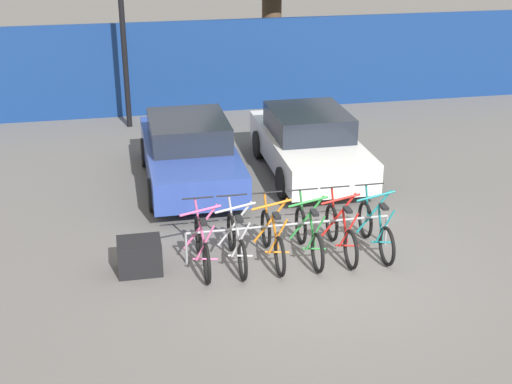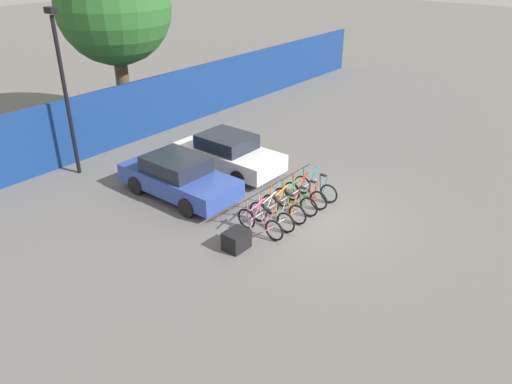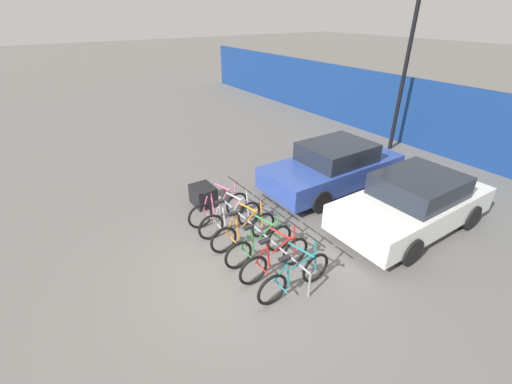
{
  "view_description": "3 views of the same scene",
  "coord_description": "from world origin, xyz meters",
  "px_view_note": "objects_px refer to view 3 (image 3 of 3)",
  "views": [
    {
      "loc": [
        -3.09,
        -9.78,
        5.68
      ],
      "look_at": [
        -0.87,
        1.11,
        1.0
      ],
      "focal_mm": 50.0,
      "sensor_mm": 36.0,
      "label": 1
    },
    {
      "loc": [
        -11.76,
        -7.35,
        7.89
      ],
      "look_at": [
        -1.63,
        0.89,
        1.19
      ],
      "focal_mm": 35.0,
      "sensor_mm": 36.0,
      "label": 2
    },
    {
      "loc": [
        4.76,
        -2.8,
        4.82
      ],
      "look_at": [
        -1.41,
        1.32,
        0.82
      ],
      "focal_mm": 24.0,
      "sensor_mm": 36.0,
      "label": 3
    }
  ],
  "objects_px": {
    "bike_rack": "(257,231)",
    "bicycle_red": "(275,259)",
    "bicycle_orange": "(244,231)",
    "car_blue": "(333,167)",
    "lamp_post": "(407,59)",
    "bicycle_green": "(259,245)",
    "car_white": "(413,203)",
    "bicycle_silver": "(231,219)",
    "bicycle_pink": "(219,208)",
    "cargo_crate": "(203,195)",
    "bicycle_teal": "(295,276)"
  },
  "relations": [
    {
      "from": "bicycle_silver",
      "to": "car_blue",
      "type": "relative_size",
      "value": 0.4
    },
    {
      "from": "bicycle_silver",
      "to": "bicycle_teal",
      "type": "xyz_separation_m",
      "value": [
        2.41,
        0.0,
        0.0
      ]
    },
    {
      "from": "bicycle_pink",
      "to": "bicycle_green",
      "type": "bearing_deg",
      "value": 1.38
    },
    {
      "from": "bicycle_red",
      "to": "bicycle_teal",
      "type": "relative_size",
      "value": 1.0
    },
    {
      "from": "car_white",
      "to": "bike_rack",
      "type": "bearing_deg",
      "value": -110.27
    },
    {
      "from": "bicycle_pink",
      "to": "car_blue",
      "type": "distance_m",
      "value": 3.72
    },
    {
      "from": "bicycle_silver",
      "to": "bicycle_red",
      "type": "distance_m",
      "value": 1.79
    },
    {
      "from": "bicycle_silver",
      "to": "bicycle_teal",
      "type": "relative_size",
      "value": 1.0
    },
    {
      "from": "bike_rack",
      "to": "bicycle_red",
      "type": "distance_m",
      "value": 0.89
    },
    {
      "from": "bicycle_teal",
      "to": "bicycle_green",
      "type": "bearing_deg",
      "value": -177.27
    },
    {
      "from": "bicycle_teal",
      "to": "bicycle_silver",
      "type": "bearing_deg",
      "value": -177.27
    },
    {
      "from": "bike_rack",
      "to": "bicycle_green",
      "type": "xyz_separation_m",
      "value": [
        0.31,
        -0.15,
        -0.11
      ]
    },
    {
      "from": "bicycle_pink",
      "to": "bicycle_silver",
      "type": "bearing_deg",
      "value": 1.38
    },
    {
      "from": "car_blue",
      "to": "lamp_post",
      "type": "height_order",
      "value": "lamp_post"
    },
    {
      "from": "bicycle_red",
      "to": "car_white",
      "type": "bearing_deg",
      "value": 84.59
    },
    {
      "from": "bicycle_red",
      "to": "bicycle_teal",
      "type": "distance_m",
      "value": 0.62
    },
    {
      "from": "car_white",
      "to": "lamp_post",
      "type": "bearing_deg",
      "value": 131.48
    },
    {
      "from": "car_white",
      "to": "bicycle_red",
      "type": "bearing_deg",
      "value": -97.08
    },
    {
      "from": "bike_rack",
      "to": "lamp_post",
      "type": "bearing_deg",
      "value": 106.88
    },
    {
      "from": "bicycle_pink",
      "to": "bicycle_teal",
      "type": "height_order",
      "value": "same"
    },
    {
      "from": "bicycle_orange",
      "to": "bicycle_red",
      "type": "xyz_separation_m",
      "value": [
        1.19,
        0.0,
        0.0
      ]
    },
    {
      "from": "bicycle_silver",
      "to": "cargo_crate",
      "type": "distance_m",
      "value": 1.59
    },
    {
      "from": "bicycle_orange",
      "to": "bicycle_red",
      "type": "relative_size",
      "value": 1.0
    },
    {
      "from": "bicycle_orange",
      "to": "bicycle_green",
      "type": "height_order",
      "value": "same"
    },
    {
      "from": "car_blue",
      "to": "cargo_crate",
      "type": "relative_size",
      "value": 6.13
    },
    {
      "from": "bike_rack",
      "to": "cargo_crate",
      "type": "distance_m",
      "value": 2.51
    },
    {
      "from": "car_blue",
      "to": "car_white",
      "type": "bearing_deg",
      "value": 1.55
    },
    {
      "from": "bicycle_silver",
      "to": "car_blue",
      "type": "xyz_separation_m",
      "value": [
        -0.34,
        3.7,
        0.31
      ]
    },
    {
      "from": "bicycle_orange",
      "to": "bicycle_green",
      "type": "distance_m",
      "value": 0.62
    },
    {
      "from": "bicycle_green",
      "to": "car_white",
      "type": "xyz_separation_m",
      "value": [
        1.03,
        3.77,
        0.31
      ]
    },
    {
      "from": "bicycle_teal",
      "to": "car_white",
      "type": "relative_size",
      "value": 0.41
    },
    {
      "from": "bicycle_orange",
      "to": "bicycle_teal",
      "type": "relative_size",
      "value": 1.0
    },
    {
      "from": "bicycle_red",
      "to": "car_blue",
      "type": "xyz_separation_m",
      "value": [
        -2.13,
        3.7,
        0.31
      ]
    },
    {
      "from": "bicycle_silver",
      "to": "lamp_post",
      "type": "relative_size",
      "value": 0.29
    },
    {
      "from": "bike_rack",
      "to": "bicycle_silver",
      "type": "relative_size",
      "value": 2.06
    },
    {
      "from": "bicycle_silver",
      "to": "bicycle_green",
      "type": "height_order",
      "value": "same"
    },
    {
      "from": "car_white",
      "to": "bicycle_green",
      "type": "bearing_deg",
      "value": -105.27
    },
    {
      "from": "bicycle_green",
      "to": "lamp_post",
      "type": "distance_m",
      "value": 8.9
    },
    {
      "from": "bicycle_green",
      "to": "bicycle_teal",
      "type": "height_order",
      "value": "same"
    },
    {
      "from": "bicycle_red",
      "to": "car_white",
      "type": "distance_m",
      "value": 3.81
    },
    {
      "from": "bicycle_pink",
      "to": "bicycle_red",
      "type": "relative_size",
      "value": 1.0
    },
    {
      "from": "bicycle_teal",
      "to": "car_white",
      "type": "bearing_deg",
      "value": 95.02
    },
    {
      "from": "bicycle_orange",
      "to": "car_blue",
      "type": "relative_size",
      "value": 0.4
    },
    {
      "from": "bicycle_orange",
      "to": "car_blue",
      "type": "distance_m",
      "value": 3.83
    },
    {
      "from": "bicycle_red",
      "to": "lamp_post",
      "type": "height_order",
      "value": "lamp_post"
    },
    {
      "from": "bike_rack",
      "to": "bicycle_green",
      "type": "bearing_deg",
      "value": -25.74
    },
    {
      "from": "bicycle_orange",
      "to": "lamp_post",
      "type": "height_order",
      "value": "lamp_post"
    },
    {
      "from": "bicycle_green",
      "to": "cargo_crate",
      "type": "xyz_separation_m",
      "value": [
        -2.81,
        0.04,
        -0.1
      ]
    },
    {
      "from": "bicycle_teal",
      "to": "car_blue",
      "type": "height_order",
      "value": "car_blue"
    },
    {
      "from": "bicycle_silver",
      "to": "bicycle_green",
      "type": "bearing_deg",
      "value": 1.17
    }
  ]
}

